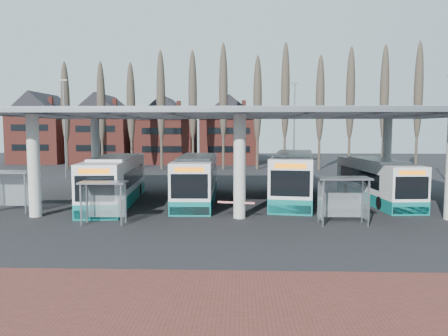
{
  "coord_description": "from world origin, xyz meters",
  "views": [
    {
      "loc": [
        -0.01,
        -22.42,
        5.15
      ],
      "look_at": [
        -1.06,
        7.0,
        2.5
      ],
      "focal_mm": 35.0,
      "sensor_mm": 36.0,
      "label": 1
    }
  ],
  "objects_px": {
    "bus_0": "(115,181)",
    "shelter_2": "(343,190)",
    "bus_1": "(197,179)",
    "shelter_1": "(104,193)",
    "bus_2": "(293,177)",
    "bus_3": "(376,181)",
    "shelter_0": "(12,182)"
  },
  "relations": [
    {
      "from": "bus_0",
      "to": "shelter_2",
      "type": "distance_m",
      "value": 15.54
    },
    {
      "from": "bus_1",
      "to": "shelter_2",
      "type": "bearing_deg",
      "value": -42.65
    },
    {
      "from": "shelter_2",
      "to": "shelter_1",
      "type": "bearing_deg",
      "value": 179.56
    },
    {
      "from": "bus_0",
      "to": "bus_2",
      "type": "xyz_separation_m",
      "value": [
        12.58,
        2.17,
        0.09
      ]
    },
    {
      "from": "bus_1",
      "to": "bus_2",
      "type": "bearing_deg",
      "value": 6.27
    },
    {
      "from": "bus_1",
      "to": "bus_3",
      "type": "height_order",
      "value": "bus_1"
    },
    {
      "from": "shelter_1",
      "to": "shelter_2",
      "type": "bearing_deg",
      "value": -0.12
    },
    {
      "from": "bus_1",
      "to": "shelter_2",
      "type": "xyz_separation_m",
      "value": [
        8.61,
        -7.61,
        0.34
      ]
    },
    {
      "from": "bus_2",
      "to": "shelter_0",
      "type": "relative_size",
      "value": 4.63
    },
    {
      "from": "bus_0",
      "to": "bus_1",
      "type": "distance_m",
      "value": 5.72
    },
    {
      "from": "bus_2",
      "to": "shelter_2",
      "type": "bearing_deg",
      "value": -70.61
    },
    {
      "from": "bus_1",
      "to": "shelter_1",
      "type": "relative_size",
      "value": 4.66
    },
    {
      "from": "shelter_1",
      "to": "bus_0",
      "type": "bearing_deg",
      "value": 99.59
    },
    {
      "from": "bus_2",
      "to": "shelter_0",
      "type": "bearing_deg",
      "value": -154.01
    },
    {
      "from": "bus_0",
      "to": "bus_2",
      "type": "bearing_deg",
      "value": 4.68
    },
    {
      "from": "bus_0",
      "to": "bus_2",
      "type": "distance_m",
      "value": 12.77
    },
    {
      "from": "bus_2",
      "to": "shelter_1",
      "type": "bearing_deg",
      "value": -133.38
    },
    {
      "from": "shelter_0",
      "to": "shelter_2",
      "type": "distance_m",
      "value": 19.92
    },
    {
      "from": "shelter_2",
      "to": "bus_1",
      "type": "bearing_deg",
      "value": 136.9
    },
    {
      "from": "bus_0",
      "to": "shelter_0",
      "type": "xyz_separation_m",
      "value": [
        -5.52,
        -3.44,
        0.31
      ]
    },
    {
      "from": "bus_3",
      "to": "shelter_2",
      "type": "height_order",
      "value": "bus_3"
    },
    {
      "from": "bus_2",
      "to": "shelter_1",
      "type": "xyz_separation_m",
      "value": [
        -11.31,
        -8.79,
        0.05
      ]
    },
    {
      "from": "shelter_0",
      "to": "shelter_1",
      "type": "height_order",
      "value": "shelter_0"
    },
    {
      "from": "bus_0",
      "to": "bus_1",
      "type": "bearing_deg",
      "value": 7.58
    },
    {
      "from": "bus_0",
      "to": "shelter_2",
      "type": "xyz_separation_m",
      "value": [
        14.18,
        -6.35,
        0.33
      ]
    },
    {
      "from": "shelter_1",
      "to": "shelter_2",
      "type": "relative_size",
      "value": 0.9
    },
    {
      "from": "bus_3",
      "to": "shelter_1",
      "type": "relative_size",
      "value": 4.36
    },
    {
      "from": "bus_1",
      "to": "shelter_2",
      "type": "distance_m",
      "value": 11.49
    },
    {
      "from": "bus_1",
      "to": "bus_2",
      "type": "xyz_separation_m",
      "value": [
        7.01,
        0.92,
        0.1
      ]
    },
    {
      "from": "shelter_0",
      "to": "shelter_1",
      "type": "distance_m",
      "value": 7.5
    },
    {
      "from": "shelter_2",
      "to": "shelter_0",
      "type": "bearing_deg",
      "value": 169.97
    },
    {
      "from": "bus_1",
      "to": "bus_2",
      "type": "relative_size",
      "value": 0.92
    }
  ]
}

